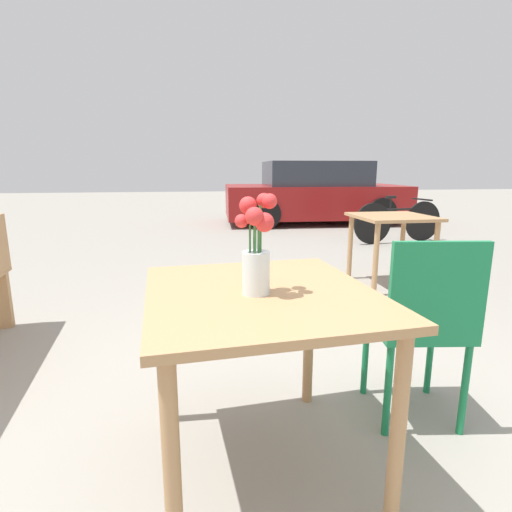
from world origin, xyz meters
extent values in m
plane|color=gray|center=(0.00, 0.00, 0.00)|extent=(40.00, 40.00, 0.00)
cube|color=tan|center=(0.00, 0.00, 0.72)|extent=(0.89, 0.96, 0.03)
cylinder|color=tan|center=(-0.31, -0.42, 0.35)|extent=(0.05, 0.05, 0.70)
cylinder|color=tan|center=(0.38, -0.35, 0.35)|extent=(0.05, 0.05, 0.70)
cylinder|color=tan|center=(-0.38, 0.35, 0.35)|extent=(0.05, 0.05, 0.70)
cylinder|color=tan|center=(0.31, 0.42, 0.35)|extent=(0.05, 0.05, 0.70)
cylinder|color=silver|center=(-0.02, -0.04, 0.81)|extent=(0.10, 0.10, 0.15)
cylinder|color=silver|center=(-0.02, -0.04, 0.78)|extent=(0.09, 0.09, 0.08)
cylinder|color=#337038|center=(-0.01, -0.04, 0.89)|extent=(0.01, 0.01, 0.30)
sphere|color=red|center=(0.02, -0.04, 1.06)|extent=(0.05, 0.05, 0.05)
cylinder|color=#337038|center=(-0.01, -0.02, 0.89)|extent=(0.01, 0.01, 0.30)
sphere|color=red|center=(0.01, 0.01, 1.06)|extent=(0.05, 0.05, 0.05)
cylinder|color=#337038|center=(-0.03, -0.03, 0.88)|extent=(0.01, 0.01, 0.28)
sphere|color=red|center=(-0.05, -0.01, 1.04)|extent=(0.06, 0.06, 0.06)
cylinder|color=#337038|center=(-0.04, -0.04, 0.86)|extent=(0.01, 0.01, 0.24)
sphere|color=red|center=(-0.07, -0.05, 0.99)|extent=(0.05, 0.05, 0.05)
cylinder|color=#337038|center=(-0.03, -0.06, 0.87)|extent=(0.01, 0.01, 0.25)
sphere|color=red|center=(-0.04, -0.09, 1.01)|extent=(0.06, 0.06, 0.06)
cylinder|color=#337038|center=(-0.02, -0.05, 0.86)|extent=(0.01, 0.01, 0.23)
sphere|color=red|center=(0.00, -0.08, 0.99)|extent=(0.07, 0.07, 0.07)
cube|color=#197A47|center=(0.77, 0.25, 0.45)|extent=(0.45, 0.45, 0.03)
cube|color=#197A47|center=(0.75, 0.06, 0.67)|extent=(0.40, 0.08, 0.42)
cylinder|color=#197A47|center=(0.63, 0.44, 0.22)|extent=(0.03, 0.03, 0.43)
cylinder|color=#197A47|center=(0.96, 0.39, 0.22)|extent=(0.03, 0.03, 0.43)
cylinder|color=#197A47|center=(0.58, 0.10, 0.22)|extent=(0.03, 0.03, 0.43)
cylinder|color=#197A47|center=(0.92, 0.06, 0.22)|extent=(0.03, 0.03, 0.43)
cube|color=tan|center=(1.70, 2.32, 0.70)|extent=(0.73, 0.74, 0.03)
cylinder|color=tan|center=(1.41, 2.01, 0.34)|extent=(0.05, 0.05, 0.69)
cylinder|color=tan|center=(2.01, 2.02, 0.34)|extent=(0.05, 0.05, 0.69)
cylinder|color=tan|center=(1.40, 2.62, 0.34)|extent=(0.05, 0.05, 0.69)
cylinder|color=tan|center=(2.00, 2.63, 0.34)|extent=(0.05, 0.05, 0.69)
cylinder|color=black|center=(2.52, 4.51, 0.33)|extent=(0.65, 0.13, 0.65)
cylinder|color=black|center=(3.45, 4.65, 0.33)|extent=(0.65, 0.13, 0.65)
cube|color=black|center=(2.99, 4.58, 0.54)|extent=(0.84, 0.15, 0.03)
cylinder|color=black|center=(2.82, 4.56, 0.63)|extent=(0.02, 0.02, 0.20)
cube|color=black|center=(2.82, 4.56, 0.73)|extent=(0.17, 0.08, 0.04)
cube|color=black|center=(3.41, 4.65, 0.68)|extent=(0.10, 0.44, 0.02)
cube|color=maroon|center=(2.35, 7.16, 0.48)|extent=(3.90, 1.99, 0.68)
cube|color=#2D333D|center=(2.35, 7.16, 1.07)|extent=(2.17, 1.77, 0.51)
cylinder|color=black|center=(1.13, 6.35, 0.30)|extent=(0.61, 0.21, 0.60)
cylinder|color=black|center=(1.21, 8.08, 0.30)|extent=(0.61, 0.21, 0.60)
cylinder|color=black|center=(3.49, 6.24, 0.30)|extent=(0.61, 0.21, 0.60)
cylinder|color=black|center=(3.57, 7.97, 0.30)|extent=(0.61, 0.21, 0.60)
camera|label=1|loc=(-0.22, -1.38, 1.17)|focal=28.00mm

